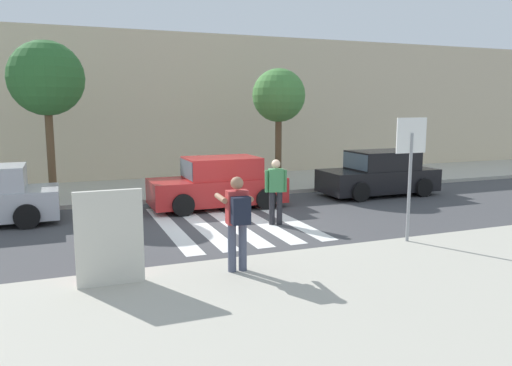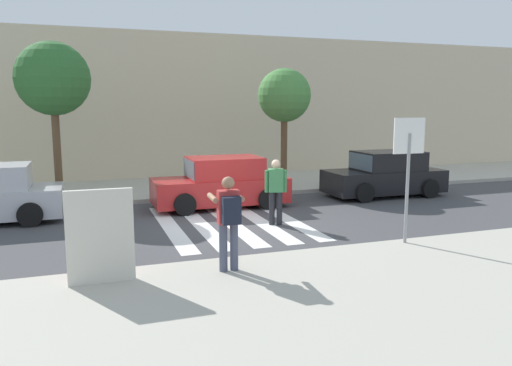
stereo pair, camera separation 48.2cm
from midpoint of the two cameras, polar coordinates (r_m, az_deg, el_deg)
name	(u,v)px [view 1 (the left image)]	position (r m, az deg, el deg)	size (l,w,h in m)	color
ground_plane	(232,224)	(13.26, -3.78, -4.73)	(120.00, 120.00, 0.00)	#424244
sidewalk_near	(365,310)	(7.84, 10.54, -14.09)	(60.00, 6.00, 0.14)	#B2AD9E
sidewalk_far	(181,187)	(18.95, -9.30, -0.51)	(60.00, 4.80, 0.14)	#B2AD9E
building_facade_far	(157,107)	(23.03, -11.83, 8.49)	(56.00, 4.00, 6.09)	beige
crosswalk_stripe_0	(171,228)	(13.08, -10.78, -5.04)	(0.44, 5.20, 0.01)	silver
crosswalk_stripe_1	(201,225)	(13.24, -7.36, -4.79)	(0.44, 5.20, 0.01)	silver
crosswalk_stripe_2	(230,222)	(13.45, -4.04, -4.52)	(0.44, 5.20, 0.01)	silver
crosswalk_stripe_3	(257,220)	(13.70, -0.84, -4.25)	(0.44, 5.20, 0.01)	silver
crosswalk_stripe_4	(284,218)	(13.99, 2.23, -3.98)	(0.44, 5.20, 0.01)	silver
stop_sign	(411,152)	(11.20, 16.09, 3.44)	(0.76, 0.08, 2.71)	gray
photographer_with_backpack	(238,216)	(8.89, -3.68, -3.76)	(0.61, 0.86, 1.72)	#474C60
pedestrian_crossing	(276,188)	(13.01, 1.22, -0.59)	(0.56, 0.33, 1.72)	#232328
parked_car_red	(218,184)	(15.38, -5.21, -0.11)	(4.10, 1.92, 1.55)	red
parked_car_black	(379,174)	(17.91, 13.15, 0.96)	(4.10, 1.92, 1.55)	black
street_tree_west	(46,79)	(17.03, -23.62, 10.82)	(2.30, 2.30, 4.95)	brown
street_tree_center	(279,96)	(18.40, 1.85, 9.86)	(1.94, 1.94, 4.31)	brown
advertising_board	(109,238)	(8.71, -17.94, -6.00)	(1.10, 0.11, 1.60)	beige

